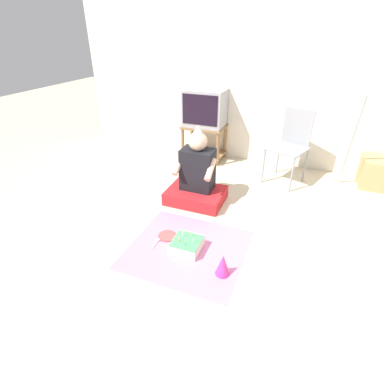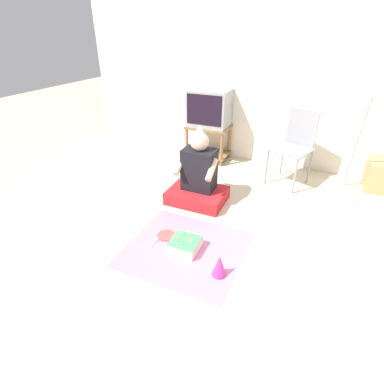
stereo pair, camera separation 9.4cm
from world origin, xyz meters
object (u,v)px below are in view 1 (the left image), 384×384
Objects in this scene: person_seated at (197,179)px; paper_plate at (167,236)px; party_hat_blue at (223,265)px; dust_mop at (345,167)px; tv at (205,108)px; birthday_cake at (187,245)px; cardboard_box_stack at (380,173)px; folding_chair at (291,141)px.

paper_plate is (-0.01, -0.75, -0.26)m from person_seated.
person_seated is 4.68× the size of party_hat_blue.
tv is at bearing 168.31° from dust_mop.
person_seated is at bearing 89.32° from paper_plate.
person_seated is 0.91m from birthday_cake.
cardboard_box_stack reaches higher than party_hat_blue.
party_hat_blue is at bearing -97.88° from folding_chair.
tv is at bearing 113.41° from party_hat_blue.
cardboard_box_stack is 2.27m from person_seated.
folding_chair is 1.94m from birthday_cake.
dust_mop is 2.04m from party_hat_blue.
tv is 2.22m from birthday_cake.
cardboard_box_stack is at bearing 30.47° from person_seated.
cardboard_box_stack is 2.64m from birthday_cake.
party_hat_blue is (-0.27, -1.94, -0.42)m from folding_chair.
birthday_cake is 1.44× the size of paper_plate.
cardboard_box_stack is at bearing -0.68° from tv.
folding_chair is 2.08× the size of cardboard_box_stack.
birthday_cake is at bearing -22.85° from paper_plate.
folding_chair is at bearing 82.12° from party_hat_blue.
folding_chair reaches higher than cardboard_box_stack.
tv is 2.36m from cardboard_box_stack.
folding_chair reaches higher than person_seated.
person_seated is at bearing -74.05° from tv.
party_hat_blue reaches higher than birthday_cake.
dust_mop reaches higher than person_seated.
person_seated is at bearing -152.45° from dust_mop.
tv is at bearing 99.66° from paper_plate.
birthday_cake reaches higher than paper_plate.
person_seated is (0.34, -1.18, -0.48)m from tv.
paper_plate is at bearing -118.23° from folding_chair.
person_seated is (-1.96, -1.15, 0.09)m from cardboard_box_stack.
tv reaches higher than party_hat_blue.
paper_plate is at bearing -80.34° from tv.
folding_chair reaches higher than birthday_cake.
cardboard_box_stack is at bearing 58.31° from party_hat_blue.
tv reaches higher than paper_plate.
party_hat_blue is (0.38, -0.17, 0.04)m from birthday_cake.
birthday_cake is 1.35× the size of party_hat_blue.
dust_mop is 4.64× the size of birthday_cake.
cardboard_box_stack is 2.46× the size of paper_plate.
tv reaches higher than birthday_cake.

